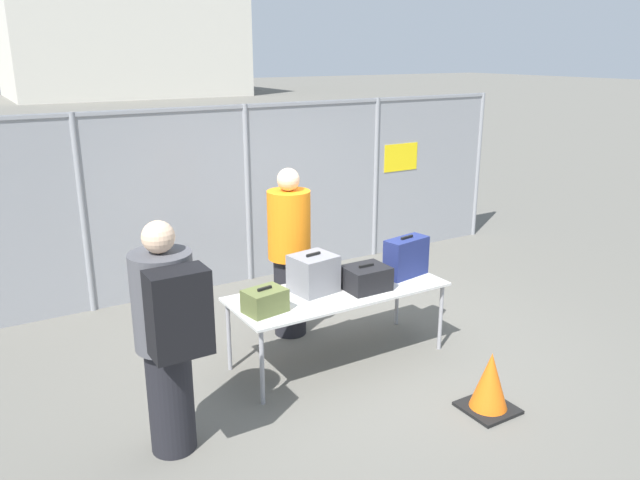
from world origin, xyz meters
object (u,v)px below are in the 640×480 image
(suitcase_olive, at_px, (265,301))
(suitcase_black, at_px, (366,278))
(traveler_hooded, at_px, (168,333))
(utility_trailer, at_px, (277,207))
(suitcase_navy, at_px, (406,257))
(suitcase_grey, at_px, (313,273))
(traffic_cone, at_px, (490,384))
(security_worker_near, at_px, (289,251))
(inspection_table, at_px, (339,295))

(suitcase_olive, bearing_deg, suitcase_black, -0.55)
(traveler_hooded, height_order, utility_trailer, traveler_hooded)
(suitcase_navy, bearing_deg, suitcase_grey, 173.48)
(suitcase_olive, height_order, traffic_cone, suitcase_olive)
(suitcase_grey, distance_m, security_worker_near, 0.67)
(suitcase_grey, bearing_deg, utility_trailer, 66.79)
(inspection_table, distance_m, suitcase_grey, 0.33)
(suitcase_olive, bearing_deg, suitcase_grey, 18.52)
(inspection_table, distance_m, traveler_hooded, 1.99)
(suitcase_grey, xyz_separation_m, traveler_hooded, (-1.64, -0.73, 0.09))
(suitcase_olive, xyz_separation_m, suitcase_black, (1.07, -0.01, 0.01))
(inspection_table, xyz_separation_m, security_worker_near, (-0.12, 0.77, 0.25))
(suitcase_grey, xyz_separation_m, suitcase_black, (0.46, -0.22, -0.06))
(suitcase_olive, relative_size, suitcase_grey, 0.89)
(suitcase_grey, height_order, traveler_hooded, traveler_hooded)
(suitcase_olive, height_order, suitcase_grey, suitcase_grey)
(suitcase_grey, bearing_deg, suitcase_black, -25.24)
(suitcase_black, height_order, utility_trailer, suitcase_black)
(inspection_table, bearing_deg, suitcase_olive, -173.17)
(suitcase_black, bearing_deg, suitcase_navy, 9.98)
(suitcase_olive, bearing_deg, traveler_hooded, -152.80)
(utility_trailer, bearing_deg, suitcase_grey, -113.21)
(suitcase_olive, distance_m, suitcase_black, 1.07)
(utility_trailer, bearing_deg, inspection_table, -110.35)
(suitcase_olive, relative_size, traveler_hooded, 0.21)
(suitcase_black, distance_m, security_worker_near, 0.95)
(suitcase_navy, bearing_deg, suitcase_black, -170.02)
(suitcase_grey, distance_m, utility_trailer, 4.86)
(suitcase_black, height_order, suitcase_navy, suitcase_navy)
(suitcase_black, distance_m, traffic_cone, 1.49)
(suitcase_olive, xyz_separation_m, suitcase_navy, (1.64, 0.09, 0.09))
(suitcase_navy, relative_size, traffic_cone, 0.94)
(inspection_table, xyz_separation_m, traffic_cone, (0.60, -1.43, -0.44))
(traveler_hooded, xyz_separation_m, security_worker_near, (1.74, 1.40, -0.06))
(suitcase_navy, bearing_deg, utility_trailer, 79.04)
(suitcase_black, bearing_deg, suitcase_olive, 179.45)
(suitcase_grey, distance_m, traveler_hooded, 1.80)
(suitcase_grey, relative_size, suitcase_black, 1.05)
(suitcase_olive, height_order, utility_trailer, suitcase_olive)
(suitcase_olive, distance_m, suitcase_navy, 1.64)
(inspection_table, height_order, suitcase_grey, suitcase_grey)
(suitcase_navy, bearing_deg, traffic_cone, -98.30)
(traveler_hooded, height_order, traffic_cone, traveler_hooded)
(suitcase_navy, bearing_deg, inspection_table, 179.23)
(security_worker_near, distance_m, utility_trailer, 4.22)
(security_worker_near, bearing_deg, suitcase_black, 125.46)
(traveler_hooded, bearing_deg, suitcase_olive, 10.33)
(traveler_hooded, bearing_deg, utility_trailer, 38.71)
(suitcase_black, xyz_separation_m, traveler_hooded, (-2.10, -0.52, 0.15))
(suitcase_grey, xyz_separation_m, suitcase_navy, (1.02, -0.12, 0.02))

